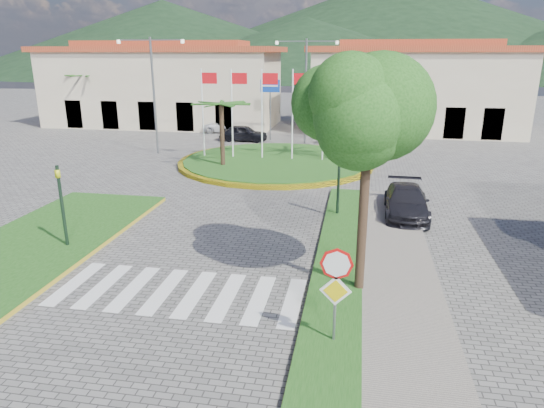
% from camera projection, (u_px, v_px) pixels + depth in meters
% --- Properties ---
extents(ground, '(160.00, 160.00, 0.00)m').
position_uv_depth(ground, '(113.00, 373.00, 11.08)').
color(ground, '#5D5A58').
rests_on(ground, ground).
extents(sidewalk_right, '(4.00, 28.00, 0.15)m').
position_uv_depth(sidewalk_right, '(378.00, 347.00, 11.93)').
color(sidewalk_right, gray).
rests_on(sidewalk_right, ground).
extents(verge_right, '(1.60, 28.00, 0.18)m').
position_uv_depth(verge_right, '(329.00, 342.00, 12.12)').
color(verge_right, '#1A4B15').
rests_on(verge_right, ground).
extents(median_left, '(5.00, 14.00, 0.18)m').
position_uv_depth(median_left, '(28.00, 250.00, 17.78)').
color(median_left, '#1A4B15').
rests_on(median_left, ground).
extents(crosswalk, '(8.00, 3.00, 0.01)m').
position_uv_depth(crosswalk, '(176.00, 292.00, 14.83)').
color(crosswalk, silver).
rests_on(crosswalk, ground).
extents(roundabout_island, '(12.70, 12.70, 6.00)m').
position_uv_depth(roundabout_island, '(276.00, 162.00, 31.68)').
color(roundabout_island, yellow).
rests_on(roundabout_island, ground).
extents(stop_sign, '(0.80, 0.11, 2.65)m').
position_uv_depth(stop_sign, '(336.00, 281.00, 11.56)').
color(stop_sign, slate).
rests_on(stop_sign, ground).
extents(deciduous_tree, '(3.60, 3.60, 6.80)m').
position_uv_depth(deciduous_tree, '(369.00, 122.00, 13.30)').
color(deciduous_tree, black).
rests_on(deciduous_tree, ground).
extents(traffic_light_left, '(0.15, 0.18, 3.20)m').
position_uv_depth(traffic_light_left, '(61.00, 199.00, 17.47)').
color(traffic_light_left, black).
rests_on(traffic_light_left, ground).
extents(traffic_light_right, '(0.15, 0.18, 3.20)m').
position_uv_depth(traffic_light_right, '(339.00, 175.00, 21.01)').
color(traffic_light_right, black).
rests_on(traffic_light_right, ground).
extents(traffic_light_far, '(0.18, 0.15, 3.20)m').
position_uv_depth(traffic_light_far, '(399.00, 129.00, 33.56)').
color(traffic_light_far, black).
rests_on(traffic_light_far, ground).
extents(direction_sign_west, '(1.60, 0.14, 5.20)m').
position_uv_depth(direction_sign_west, '(270.00, 97.00, 39.44)').
color(direction_sign_west, slate).
rests_on(direction_sign_west, ground).
extents(direction_sign_east, '(1.60, 0.14, 5.20)m').
position_uv_depth(direction_sign_east, '(332.00, 98.00, 38.60)').
color(direction_sign_east, slate).
rests_on(direction_sign_east, ground).
extents(street_lamp_centre, '(4.80, 0.16, 8.00)m').
position_uv_depth(street_lamp_centre, '(306.00, 86.00, 37.73)').
color(street_lamp_centre, slate).
rests_on(street_lamp_centre, ground).
extents(street_lamp_west, '(4.80, 0.16, 8.00)m').
position_uv_depth(street_lamp_west, '(154.00, 90.00, 33.78)').
color(street_lamp_west, slate).
rests_on(street_lamp_west, ground).
extents(building_left, '(23.32, 9.54, 8.05)m').
position_uv_depth(building_left, '(164.00, 85.00, 47.94)').
color(building_left, beige).
rests_on(building_left, ground).
extents(building_right, '(19.08, 9.54, 8.05)m').
position_uv_depth(building_right, '(414.00, 88.00, 43.91)').
color(building_right, beige).
rests_on(building_right, ground).
extents(hill_far_west, '(140.00, 140.00, 22.00)m').
position_uv_depth(hill_far_west, '(164.00, 38.00, 148.49)').
color(hill_far_west, black).
rests_on(hill_far_west, ground).
extents(hill_far_mid, '(180.00, 180.00, 30.00)m').
position_uv_depth(hill_far_mid, '(395.00, 26.00, 154.29)').
color(hill_far_mid, black).
rests_on(hill_far_mid, ground).
extents(hill_near_back, '(110.00, 110.00, 16.00)m').
position_uv_depth(hill_near_back, '(306.00, 48.00, 132.43)').
color(hill_near_back, black).
rests_on(hill_near_back, ground).
extents(white_van, '(4.22, 2.93, 1.07)m').
position_uv_depth(white_van, '(224.00, 126.00, 44.25)').
color(white_van, '#BCBCBE').
rests_on(white_van, ground).
extents(car_dark_a, '(3.94, 1.66, 1.33)m').
position_uv_depth(car_dark_a, '(244.00, 133.00, 39.73)').
color(car_dark_a, black).
rests_on(car_dark_a, ground).
extents(car_dark_b, '(4.39, 2.37, 1.37)m').
position_uv_depth(car_dark_b, '(349.00, 136.00, 38.28)').
color(car_dark_b, black).
rests_on(car_dark_b, ground).
extents(car_side_right, '(1.97, 4.61, 1.33)m').
position_uv_depth(car_side_right, '(406.00, 202.00, 21.54)').
color(car_side_right, black).
rests_on(car_side_right, ground).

